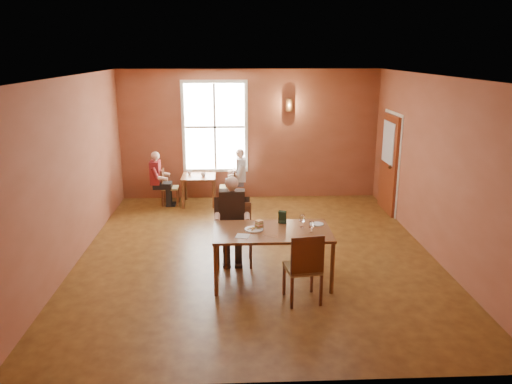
{
  "coord_description": "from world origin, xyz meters",
  "views": [
    {
      "loc": [
        -0.38,
        -8.02,
        3.37
      ],
      "look_at": [
        0.0,
        0.2,
        1.05
      ],
      "focal_mm": 35.0,
      "sensor_mm": 36.0,
      "label": 1
    }
  ],
  "objects_px": {
    "diner_white": "(229,178)",
    "second_table": "(199,190)",
    "chair_diner_white": "(228,186)",
    "diner_main": "(238,225)",
    "chair_empty": "(303,266)",
    "chair_diner_main": "(238,235)",
    "main_table": "(272,256)",
    "chair_diner_maroon": "(170,187)",
    "diner_maroon": "(169,179)"
  },
  "relations": [
    {
      "from": "diner_white",
      "to": "chair_diner_main",
      "type": "bearing_deg",
      "value": -177.1
    },
    {
      "from": "second_table",
      "to": "diner_white",
      "type": "height_order",
      "value": "diner_white"
    },
    {
      "from": "chair_diner_maroon",
      "to": "chair_diner_white",
      "type": "bearing_deg",
      "value": 90.0
    },
    {
      "from": "chair_diner_maroon",
      "to": "main_table",
      "type": "bearing_deg",
      "value": 26.3
    },
    {
      "from": "diner_main",
      "to": "chair_empty",
      "type": "relative_size",
      "value": 1.33
    },
    {
      "from": "chair_empty",
      "to": "diner_maroon",
      "type": "distance_m",
      "value": 5.27
    },
    {
      "from": "chair_empty",
      "to": "diner_white",
      "type": "bearing_deg",
      "value": 93.68
    },
    {
      "from": "second_table",
      "to": "diner_white",
      "type": "xyz_separation_m",
      "value": [
        0.68,
        0.0,
        0.27
      ]
    },
    {
      "from": "diner_maroon",
      "to": "diner_white",
      "type": "bearing_deg",
      "value": 90.0
    },
    {
      "from": "second_table",
      "to": "diner_white",
      "type": "bearing_deg",
      "value": 0.0
    },
    {
      "from": "diner_maroon",
      "to": "chair_diner_main",
      "type": "bearing_deg",
      "value": 24.26
    },
    {
      "from": "diner_maroon",
      "to": "chair_diner_white",
      "type": "bearing_deg",
      "value": 90.0
    },
    {
      "from": "diner_main",
      "to": "second_table",
      "type": "xyz_separation_m",
      "value": [
        -0.85,
        3.43,
        -0.35
      ]
    },
    {
      "from": "main_table",
      "to": "chair_empty",
      "type": "height_order",
      "value": "chair_empty"
    },
    {
      "from": "chair_diner_main",
      "to": "chair_diner_white",
      "type": "bearing_deg",
      "value": -86.59
    },
    {
      "from": "chair_diner_white",
      "to": "diner_maroon",
      "type": "distance_m",
      "value": 1.34
    },
    {
      "from": "main_table",
      "to": "diner_white",
      "type": "distance_m",
      "value": 4.11
    },
    {
      "from": "main_table",
      "to": "diner_main",
      "type": "distance_m",
      "value": 0.84
    },
    {
      "from": "chair_diner_maroon",
      "to": "second_table",
      "type": "bearing_deg",
      "value": 90.0
    },
    {
      "from": "diner_white",
      "to": "diner_maroon",
      "type": "relative_size",
      "value": 1.01
    },
    {
      "from": "main_table",
      "to": "chair_diner_main",
      "type": "distance_m",
      "value": 0.82
    },
    {
      "from": "main_table",
      "to": "diner_main",
      "type": "height_order",
      "value": "diner_main"
    },
    {
      "from": "diner_white",
      "to": "second_table",
      "type": "bearing_deg",
      "value": 90.0
    },
    {
      "from": "chair_empty",
      "to": "chair_diner_maroon",
      "type": "xyz_separation_m",
      "value": [
        -2.38,
        4.69,
        -0.1
      ]
    },
    {
      "from": "chair_diner_maroon",
      "to": "diner_main",
      "type": "bearing_deg",
      "value": 23.65
    },
    {
      "from": "second_table",
      "to": "diner_main",
      "type": "bearing_deg",
      "value": -76.05
    },
    {
      "from": "chair_empty",
      "to": "chair_diner_maroon",
      "type": "bearing_deg",
      "value": 107.98
    },
    {
      "from": "main_table",
      "to": "chair_diner_white",
      "type": "bearing_deg",
      "value": 99.84
    },
    {
      "from": "diner_main",
      "to": "diner_maroon",
      "type": "distance_m",
      "value": 3.76
    },
    {
      "from": "main_table",
      "to": "chair_diner_white",
      "type": "relative_size",
      "value": 2.14
    },
    {
      "from": "chair_diner_main",
      "to": "diner_main",
      "type": "relative_size",
      "value": 0.72
    },
    {
      "from": "diner_main",
      "to": "chair_diner_maroon",
      "type": "distance_m",
      "value": 3.76
    },
    {
      "from": "chair_diner_main",
      "to": "diner_white",
      "type": "bearing_deg",
      "value": -87.1
    },
    {
      "from": "chair_diner_maroon",
      "to": "diner_maroon",
      "type": "bearing_deg",
      "value": -90.0
    },
    {
      "from": "second_table",
      "to": "chair_diner_white",
      "type": "height_order",
      "value": "chair_diner_white"
    },
    {
      "from": "diner_main",
      "to": "second_table",
      "type": "bearing_deg",
      "value": -76.05
    },
    {
      "from": "second_table",
      "to": "chair_empty",
      "type": "bearing_deg",
      "value": -69.76
    },
    {
      "from": "main_table",
      "to": "chair_empty",
      "type": "distance_m",
      "value": 0.75
    },
    {
      "from": "chair_diner_white",
      "to": "second_table",
      "type": "bearing_deg",
      "value": 90.0
    },
    {
      "from": "chair_empty",
      "to": "chair_diner_white",
      "type": "xyz_separation_m",
      "value": [
        -1.08,
        4.69,
        -0.11
      ]
    },
    {
      "from": "chair_diner_white",
      "to": "diner_white",
      "type": "xyz_separation_m",
      "value": [
        0.03,
        0.0,
        0.2
      ]
    },
    {
      "from": "chair_diner_main",
      "to": "diner_main",
      "type": "height_order",
      "value": "diner_main"
    },
    {
      "from": "chair_diner_white",
      "to": "diner_white",
      "type": "distance_m",
      "value": 0.2
    },
    {
      "from": "diner_main",
      "to": "chair_diner_maroon",
      "type": "bearing_deg",
      "value": -66.35
    },
    {
      "from": "diner_main",
      "to": "diner_maroon",
      "type": "bearing_deg",
      "value": -65.93
    },
    {
      "from": "second_table",
      "to": "chair_diner_white",
      "type": "relative_size",
      "value": 0.93
    },
    {
      "from": "chair_empty",
      "to": "chair_diner_main",
      "type": "bearing_deg",
      "value": 115.34
    },
    {
      "from": "diner_white",
      "to": "chair_diner_white",
      "type": "bearing_deg",
      "value": 90.0
    },
    {
      "from": "main_table",
      "to": "chair_diner_main",
      "type": "height_order",
      "value": "chair_diner_main"
    },
    {
      "from": "diner_main",
      "to": "diner_white",
      "type": "distance_m",
      "value": 3.44
    }
  ]
}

